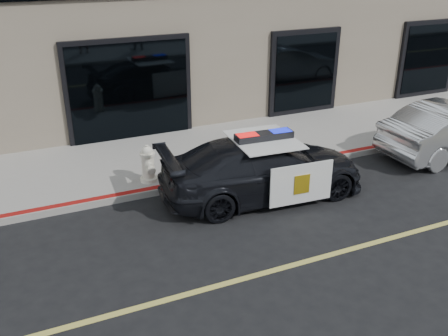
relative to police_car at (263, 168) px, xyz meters
name	(u,v)px	position (x,y,z in m)	size (l,w,h in m)	color
ground	(293,265)	(-0.76, -2.56, -0.66)	(120.00, 120.00, 0.00)	black
sidewalk_n	(188,154)	(-0.76, 2.69, -0.58)	(60.00, 3.50, 0.15)	gray
police_car	(263,168)	(0.00, 0.00, 0.00)	(2.41, 4.73, 1.47)	black
fire_hydrant	(148,165)	(-2.16, 1.40, -0.10)	(0.39, 0.54, 0.87)	white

